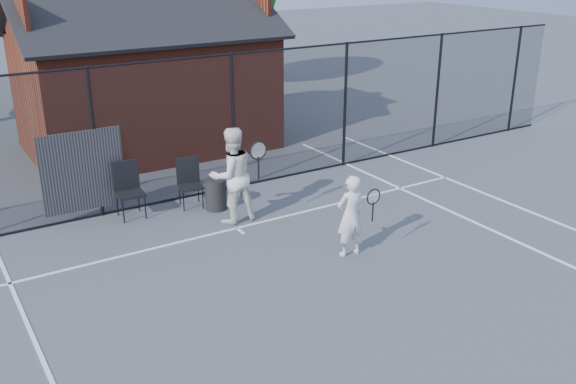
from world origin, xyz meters
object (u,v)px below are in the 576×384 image
player_back (232,175)px  chair_right (190,184)px  clubhouse (146,88)px  waste_bin (216,194)px  chair_left (130,191)px  player_front (351,216)px

player_back → chair_right: 1.27m
clubhouse → chair_right: bearing=-99.9°
player_back → waste_bin: (-0.02, 0.73, -0.63)m
chair_right → waste_bin: 0.57m
player_back → chair_left: player_back is taller
clubhouse → chair_right: size_ratio=6.53×
player_front → waste_bin: bearing=109.1°
chair_left → waste_bin: chair_left is taller
clubhouse → player_front: 8.10m
waste_bin → player_front: bearing=-70.9°
player_front → chair_left: player_front is taller
player_front → player_back: size_ratio=0.78×
player_back → chair_right: player_back is taller
player_front → chair_right: player_front is taller
clubhouse → player_back: bearing=-93.9°
waste_bin → clubhouse: bearing=85.3°
clubhouse → waste_bin: clubhouse is taller
clubhouse → player_front: clubhouse is taller
chair_left → player_front: bearing=-50.7°
clubhouse → waste_bin: (-0.41, -4.90, -1.29)m
clubhouse → waste_bin: bearing=-94.7°
waste_bin → chair_left: bearing=162.9°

